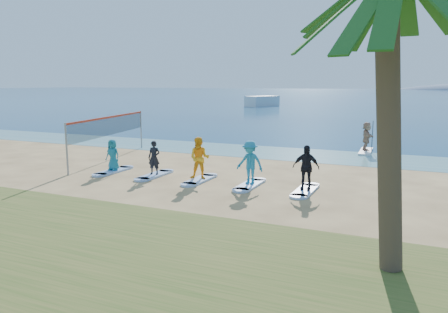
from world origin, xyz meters
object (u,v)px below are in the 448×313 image
at_px(boat_offshore_a, 262,106).
at_px(surfboard_2, 200,180).
at_px(student_4, 306,167).
at_px(surfboard_1, 155,175).
at_px(surfboard_0, 113,171).
at_px(student_3, 250,162).
at_px(surfboard_3, 250,185).
at_px(student_1, 154,158).
at_px(surfboard_4, 305,191).
at_px(student_2, 200,158).
at_px(student_0, 113,155).
at_px(paddleboarder, 366,136).
at_px(paddleboard, 366,151).
at_px(volleyball_net, 110,126).

distance_m(boat_offshore_a, surfboard_2, 63.65).
bearing_deg(student_4, surfboard_1, 174.74).
height_order(surfboard_0, student_3, student_3).
height_order(surfboard_3, student_4, student_4).
relative_size(student_1, surfboard_4, 0.72).
xyz_separation_m(surfboard_0, surfboard_4, (9.63, 0.00, 0.00)).
bearing_deg(student_2, student_4, -14.47).
bearing_deg(student_1, surfboard_1, 0.00).
relative_size(boat_offshore_a, surfboard_0, 3.18).
distance_m(student_0, surfboard_2, 4.88).
relative_size(surfboard_0, surfboard_4, 1.00).
xyz_separation_m(surfboard_0, student_1, (2.41, 0.00, 0.84)).
distance_m(surfboard_0, surfboard_4, 9.63).
xyz_separation_m(paddleboarder, surfboard_0, (-10.65, -11.59, -0.98)).
bearing_deg(student_1, student_4, -8.13).
distance_m(paddleboarder, student_4, 11.64).
distance_m(boat_offshore_a, surfboard_4, 65.22).
bearing_deg(paddleboard, student_3, -108.81).
bearing_deg(surfboard_3, student_1, 180.00).
bearing_deg(student_4, boat_offshore_a, 105.71).
distance_m(student_1, student_4, 7.22).
bearing_deg(surfboard_1, surfboard_2, 0.00).
relative_size(student_0, student_1, 0.96).
xyz_separation_m(volleyball_net, student_4, (12.13, -2.95, -0.91)).
distance_m(student_0, student_4, 9.63).
relative_size(surfboard_2, student_2, 1.17).
height_order(boat_offshore_a, surfboard_3, boat_offshore_a).
relative_size(paddleboard, student_4, 1.65).
bearing_deg(surfboard_4, paddleboard, 84.99).
bearing_deg(boat_offshore_a, student_4, -48.71).
relative_size(volleyball_net, student_3, 4.78).
bearing_deg(student_1, surfboard_4, -8.13).
bearing_deg(surfboard_1, surfboard_4, 0.00).
height_order(paddleboarder, student_3, student_3).
distance_m(volleyball_net, paddleboard, 15.84).
height_order(paddleboarder, student_4, paddleboarder).
height_order(paddleboarder, surfboard_1, paddleboarder).
height_order(surfboard_2, surfboard_3, same).
xyz_separation_m(surfboard_0, surfboard_2, (4.82, 0.00, 0.00)).
xyz_separation_m(volleyball_net, surfboard_3, (9.72, -2.95, -1.86)).
bearing_deg(student_4, surfboard_0, 174.74).
bearing_deg(paddleboarder, surfboard_0, 120.02).
bearing_deg(paddleboard, student_4, -97.36).
xyz_separation_m(volleyball_net, surfboard_4, (12.13, -2.95, -1.86)).
relative_size(paddleboard, student_2, 1.59).
xyz_separation_m(boat_offshore_a, surfboard_0, (13.70, -60.90, 0.04)).
bearing_deg(student_0, surfboard_3, -0.86).
distance_m(volleyball_net, student_4, 12.51).
xyz_separation_m(paddleboarder, student_4, (-1.02, -11.59, -0.02)).
height_order(surfboard_1, student_4, student_4).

